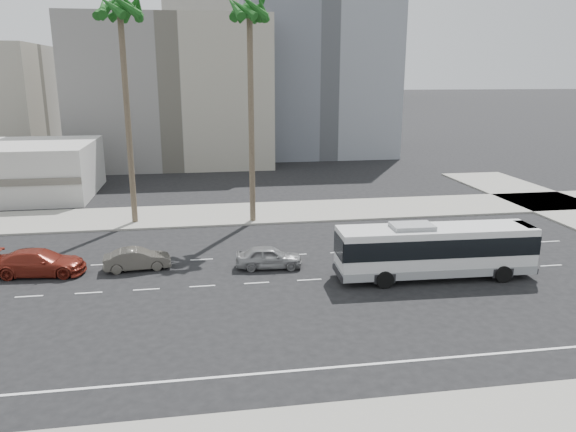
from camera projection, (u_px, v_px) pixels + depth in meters
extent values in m
plane|color=black|center=(360.00, 277.00, 31.43)|extent=(700.00, 700.00, 0.00)
cube|color=gray|center=(308.00, 211.00, 46.22)|extent=(120.00, 7.00, 0.15)
cube|color=gray|center=(173.00, 92.00, 70.30)|extent=(24.00, 18.00, 18.00)
cube|color=slate|center=(314.00, 61.00, 79.04)|extent=(20.00, 20.00, 26.00)
cube|color=#BBB4A3|center=(211.00, 50.00, 264.35)|extent=(42.00, 42.00, 44.00)
cube|color=#4C5059|center=(315.00, 20.00, 249.17)|extent=(26.00, 26.00, 70.00)
cube|color=#4C5059|center=(350.00, 36.00, 282.92)|extent=(22.00, 22.00, 60.00)
cube|color=silver|center=(435.00, 249.00, 30.97)|extent=(11.21, 2.81, 2.50)
cube|color=black|center=(436.00, 243.00, 30.88)|extent=(11.27, 2.87, 1.06)
cube|color=gray|center=(434.00, 267.00, 31.25)|extent=(11.23, 2.85, 0.48)
cube|color=gray|center=(412.00, 227.00, 30.41)|extent=(2.35, 1.61, 0.29)
cube|color=#262628|center=(523.00, 226.00, 31.50)|extent=(0.63, 1.75, 0.29)
cylinder|color=black|center=(503.00, 273.00, 30.66)|extent=(0.96, 0.29, 0.96)
cylinder|color=black|center=(481.00, 259.00, 33.00)|extent=(0.96, 0.29, 0.96)
cylinder|color=black|center=(386.00, 280.00, 29.61)|extent=(0.96, 0.29, 0.96)
cylinder|color=black|center=(372.00, 265.00, 31.96)|extent=(0.96, 0.29, 0.96)
imported|color=gray|center=(269.00, 257.00, 32.79)|extent=(1.92, 4.08, 1.35)
imported|color=#504C44|center=(137.00, 259.00, 32.52)|extent=(1.73, 4.00, 1.28)
imported|color=maroon|center=(39.00, 262.00, 31.63)|extent=(2.57, 5.34, 1.50)
cylinder|color=brown|center=(251.00, 123.00, 41.08)|extent=(0.42, 0.42, 15.45)
cylinder|color=brown|center=(128.00, 123.00, 40.67)|extent=(0.49, 0.49, 15.52)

